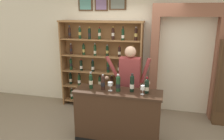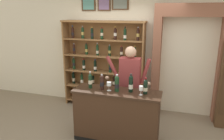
% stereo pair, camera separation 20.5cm
% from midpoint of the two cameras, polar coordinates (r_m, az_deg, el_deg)
% --- Properties ---
extents(ground_plane, '(14.00, 14.00, 0.02)m').
position_cam_midpoint_polar(ground_plane, '(4.34, -2.46, -17.50)').
color(ground_plane, '#7A6B56').
extents(back_wall, '(12.00, 0.19, 3.18)m').
position_cam_midpoint_polar(back_wall, '(5.29, 2.39, 7.07)').
color(back_wall, beige).
rests_on(back_wall, ground).
extents(wine_shelf, '(2.02, 0.34, 2.13)m').
position_cam_midpoint_polar(wine_shelf, '(5.29, -3.96, 1.82)').
color(wine_shelf, olive).
rests_on(wine_shelf, ground).
extents(archway_doorway, '(1.52, 0.45, 2.50)m').
position_cam_midpoint_polar(archway_doorway, '(5.10, 17.66, 3.97)').
color(archway_doorway, brown).
rests_on(archway_doorway, ground).
extents(tasting_counter, '(1.56, 0.49, 0.97)m').
position_cam_midpoint_polar(tasting_counter, '(4.05, 0.03, -11.97)').
color(tasting_counter, '#382316').
rests_on(tasting_counter, ground).
extents(shopkeeper, '(0.91, 0.22, 1.70)m').
position_cam_midpoint_polar(shopkeeper, '(4.29, 3.30, -2.28)').
color(shopkeeper, '#2D3347').
rests_on(shopkeeper, ground).
extents(tasting_bottle_grappa, '(0.07, 0.07, 0.31)m').
position_cam_midpoint_polar(tasting_bottle_grappa, '(3.96, -7.05, -2.88)').
color(tasting_bottle_grappa, black).
rests_on(tasting_bottle_grappa, tasting_counter).
extents(tasting_bottle_vin_santo, '(0.07, 0.07, 0.29)m').
position_cam_midpoint_polar(tasting_bottle_vin_santo, '(3.89, -3.90, -3.24)').
color(tasting_bottle_vin_santo, black).
rests_on(tasting_bottle_vin_santo, tasting_counter).
extents(tasting_bottle_rosso, '(0.08, 0.08, 0.31)m').
position_cam_midpoint_polar(tasting_bottle_rosso, '(3.80, 0.08, -3.51)').
color(tasting_bottle_rosso, '#19381E').
rests_on(tasting_bottle_rosso, tasting_counter).
extents(tasting_bottle_chianti, '(0.08, 0.08, 0.33)m').
position_cam_midpoint_polar(tasting_bottle_chianti, '(3.79, 3.75, -3.50)').
color(tasting_bottle_chianti, black).
rests_on(tasting_bottle_chianti, tasting_counter).
extents(tasting_bottle_bianco, '(0.08, 0.08, 0.29)m').
position_cam_midpoint_polar(tasting_bottle_bianco, '(3.75, 7.59, -4.23)').
color(tasting_bottle_bianco, black).
rests_on(tasting_bottle_bianco, tasting_counter).
extents(wine_glass_right, '(0.08, 0.08, 0.16)m').
position_cam_midpoint_polar(wine_glass_right, '(3.83, -2.02, -3.77)').
color(wine_glass_right, silver).
rests_on(wine_glass_right, tasting_counter).
extents(wine_glass_center, '(0.07, 0.07, 0.16)m').
position_cam_midpoint_polar(wine_glass_center, '(3.68, 6.46, -4.74)').
color(wine_glass_center, silver).
rests_on(wine_glass_center, tasting_counter).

